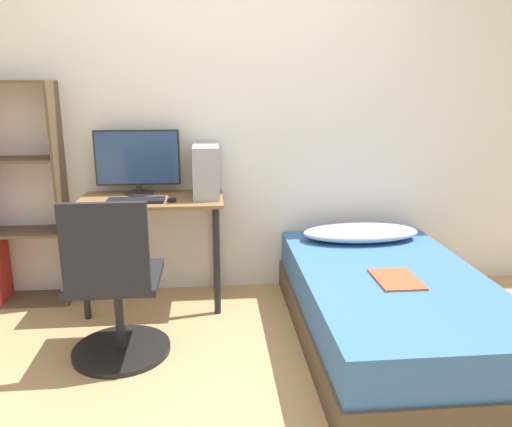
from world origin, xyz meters
The scene contains 11 objects.
ground_plane centered at (0.00, 0.00, 0.00)m, with size 14.00×14.00×0.00m, color tan.
wall_back centered at (0.00, 1.54, 1.25)m, with size 8.00×0.05×2.50m.
desk centered at (-0.47, 1.26, 0.61)m, with size 0.95×0.51×0.75m.
office_chair centered at (-0.61, 0.54, 0.36)m, with size 0.55×0.55×0.94m.
bed centered at (0.97, 0.60, 0.21)m, with size 1.08×1.83×0.42m.
pillow centered at (0.97, 1.25, 0.48)m, with size 0.82×0.36×0.11m.
magazine centered at (0.96, 0.51, 0.43)m, with size 0.24×0.32×0.01m.
monitor centered at (-0.57, 1.40, 0.99)m, with size 0.57×0.19×0.44m.
keyboard centered at (-0.56, 1.16, 0.76)m, with size 0.36×0.14×0.02m.
pc_tower centered at (-0.10, 1.30, 0.93)m, with size 0.17×0.38×0.34m.
mouse centered at (-0.33, 1.16, 0.76)m, with size 0.06×0.09×0.02m.
Camera 1 is at (-0.07, -2.03, 1.50)m, focal length 35.00 mm.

